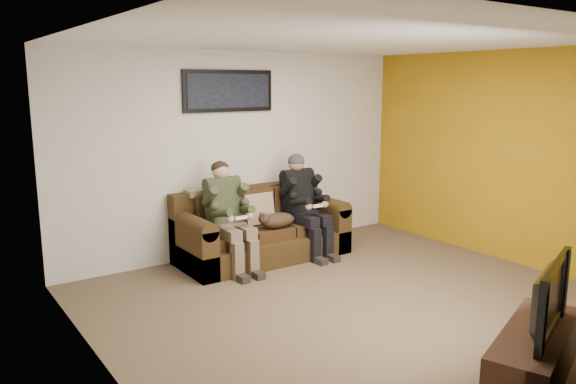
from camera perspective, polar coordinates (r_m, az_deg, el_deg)
floor at (r=5.89m, az=6.68°, el=-11.00°), size 5.00×5.00×0.00m
ceiling at (r=5.47m, az=7.31°, el=15.13°), size 5.00×5.00×0.00m
wall_back at (r=7.35m, az=-4.77°, el=3.96°), size 5.00×0.00×5.00m
wall_left at (r=4.32m, az=-18.66°, el=-1.59°), size 0.00×4.50×4.50m
wall_right at (r=7.42m, az=21.60°, el=3.29°), size 0.00×4.50×4.50m
accent_wall_right at (r=7.41m, az=21.56°, el=3.29°), size 0.00×4.50×4.50m
sofa at (r=7.18m, az=-2.86°, el=-4.05°), size 2.15×0.93×0.88m
throw_pillow at (r=7.15m, az=-3.05°, el=-1.71°), size 0.41×0.20×0.41m
throw_blanket at (r=6.99m, az=-8.61°, el=0.01°), size 0.44×0.22×0.08m
person_left at (r=6.67m, az=-6.11°, el=-1.85°), size 0.51×0.87×1.29m
person_right at (r=7.25m, az=1.58°, el=-0.71°), size 0.51×0.86×1.29m
cat at (r=6.95m, az=-1.18°, el=-2.88°), size 0.66×0.26×0.24m
framed_poster at (r=7.17m, az=-6.04°, el=10.17°), size 1.25×0.05×0.52m
tv_stand at (r=4.70m, az=23.69°, el=-15.08°), size 1.38×0.86×0.41m
television at (r=4.52m, az=24.16°, el=-9.58°), size 0.93×0.45×0.55m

